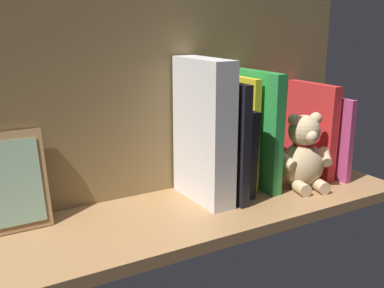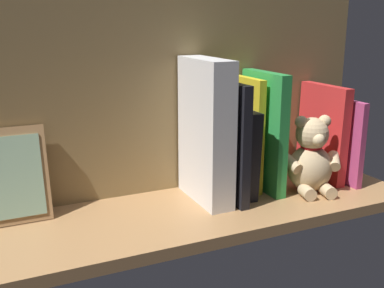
{
  "view_description": "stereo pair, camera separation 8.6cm",
  "coord_description": "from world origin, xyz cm",
  "px_view_note": "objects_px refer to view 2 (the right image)",
  "views": [
    {
      "loc": [
        42.41,
        71.78,
        35.1
      ],
      "look_at": [
        0.0,
        0.0,
        12.47
      ],
      "focal_mm": 43.57,
      "sensor_mm": 36.0,
      "label": 1
    },
    {
      "loc": [
        34.76,
        75.77,
        35.1
      ],
      "look_at": [
        0.0,
        0.0,
        12.47
      ],
      "focal_mm": 43.57,
      "sensor_mm": 36.0,
      "label": 2
    }
  ],
  "objects_px": {
    "book_0": "(335,138)",
    "picture_frame_leaning": "(9,176)",
    "teddy_bear": "(311,159)",
    "dictionary_thick_white": "(206,131)"
  },
  "relations": [
    {
      "from": "teddy_bear",
      "to": "picture_frame_leaning",
      "type": "relative_size",
      "value": 0.95
    },
    {
      "from": "book_0",
      "to": "picture_frame_leaning",
      "type": "height_order",
      "value": "book_0"
    },
    {
      "from": "book_0",
      "to": "picture_frame_leaning",
      "type": "relative_size",
      "value": 1.08
    },
    {
      "from": "book_0",
      "to": "dictionary_thick_white",
      "type": "bearing_deg",
      "value": -0.77
    },
    {
      "from": "dictionary_thick_white",
      "to": "picture_frame_leaning",
      "type": "height_order",
      "value": "dictionary_thick_white"
    },
    {
      "from": "dictionary_thick_white",
      "to": "picture_frame_leaning",
      "type": "relative_size",
      "value": 1.65
    },
    {
      "from": "teddy_bear",
      "to": "picture_frame_leaning",
      "type": "xyz_separation_m",
      "value": [
        0.58,
        -0.1,
        0.01
      ]
    },
    {
      "from": "teddy_bear",
      "to": "picture_frame_leaning",
      "type": "height_order",
      "value": "picture_frame_leaning"
    },
    {
      "from": "book_0",
      "to": "teddy_bear",
      "type": "relative_size",
      "value": 1.14
    },
    {
      "from": "book_0",
      "to": "picture_frame_leaning",
      "type": "xyz_separation_m",
      "value": [
        0.68,
        -0.05,
        -0.01
      ]
    }
  ]
}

